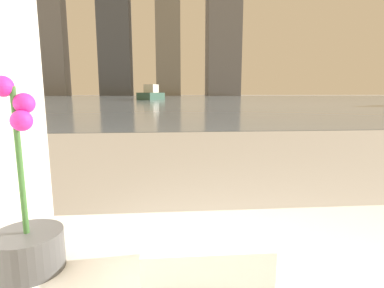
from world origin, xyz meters
name	(u,v)px	position (x,y,z in m)	size (l,w,h in m)	color
potted_orchid	(27,235)	(-0.52, 0.84, 0.58)	(0.15, 0.15, 0.42)	#4C4C4C
towel_stack	(204,253)	(-0.13, 0.81, 0.53)	(0.26, 0.16, 0.08)	white
harbor_water	(168,98)	(0.00, 62.00, 0.01)	(180.00, 110.00, 0.01)	slate
harbor_boat_0	(151,94)	(-2.27, 41.82, 0.73)	(3.63, 5.79, 2.06)	#335647
skyline_tower_0	(54,38)	(-40.76, 118.00, 20.64)	(7.81, 6.67, 41.28)	slate
skyline_tower_2	(167,2)	(0.58, 118.00, 34.09)	(8.99, 10.34, 68.19)	gray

